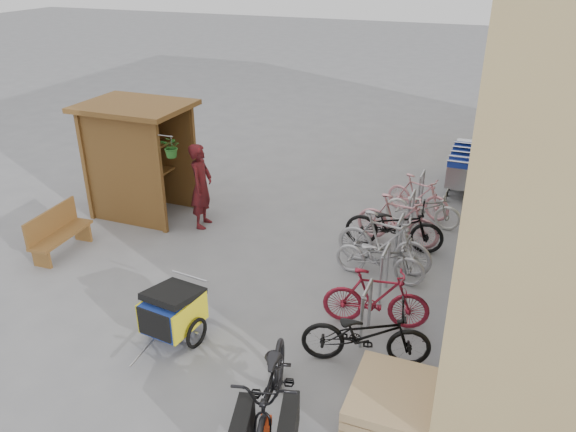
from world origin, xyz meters
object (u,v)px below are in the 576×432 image
(shopping_carts, at_px, (463,163))
(bike_7, at_px, (418,196))
(bike_0, at_px, (366,334))
(person_kiosk, at_px, (201,186))
(bike_6, at_px, (423,207))
(cargo_bike, at_px, (272,392))
(bike_3, at_px, (384,242))
(pallet_stack, at_px, (392,402))
(bike_5, at_px, (398,220))
(bike_1, at_px, (376,298))
(bench, at_px, (58,232))
(bike_4, at_px, (394,226))
(kiosk, at_px, (135,144))
(child_trailer, at_px, (173,310))
(bike_2, at_px, (380,257))

(shopping_carts, xyz_separation_m, bike_7, (-0.71, -1.99, -0.16))
(bike_0, bearing_deg, shopping_carts, -19.20)
(person_kiosk, distance_m, bike_6, 4.54)
(cargo_bike, bearing_deg, bike_3, 70.06)
(bike_0, relative_size, bike_6, 1.14)
(bike_6, bearing_deg, pallet_stack, -171.79)
(bike_5, bearing_deg, bike_3, -175.58)
(bike_6, height_order, bike_7, bike_7)
(pallet_stack, relative_size, bike_6, 0.78)
(person_kiosk, height_order, bike_5, person_kiosk)
(shopping_carts, relative_size, bike_1, 1.44)
(person_kiosk, bearing_deg, bench, 128.00)
(person_kiosk, distance_m, bike_4, 3.90)
(bench, bearing_deg, kiosk, 75.87)
(kiosk, xyz_separation_m, bike_5, (5.42, 0.62, -1.06))
(pallet_stack, bearing_deg, bike_5, 100.79)
(bike_3, relative_size, bike_5, 1.08)
(pallet_stack, height_order, person_kiosk, person_kiosk)
(pallet_stack, bearing_deg, bike_3, 104.56)
(pallet_stack, xyz_separation_m, bike_6, (-0.53, 5.45, 0.20))
(cargo_bike, xyz_separation_m, bike_3, (0.40, 4.14, 0.00))
(child_trailer, bearing_deg, bike_3, 59.09)
(bike_3, distance_m, bike_4, 0.80)
(bike_5, bearing_deg, cargo_bike, -178.17)
(shopping_carts, bearing_deg, pallet_stack, -90.00)
(person_kiosk, bearing_deg, bike_7, -70.36)
(child_trailer, bearing_deg, pallet_stack, 0.59)
(cargo_bike, distance_m, bike_1, 2.52)
(kiosk, bearing_deg, person_kiosk, -2.24)
(kiosk, xyz_separation_m, bike_6, (5.75, 1.58, -1.15))
(pallet_stack, xyz_separation_m, bench, (-6.67, 1.80, 0.23))
(bike_1, bearing_deg, bike_0, 174.21)
(bench, bearing_deg, bike_4, 19.54)
(bike_4, bearing_deg, bike_2, 174.80)
(bike_2, bearing_deg, shopping_carts, -5.98)
(kiosk, height_order, bike_0, kiosk)
(kiosk, distance_m, bike_4, 5.52)
(cargo_bike, xyz_separation_m, bike_2, (0.42, 3.78, -0.11))
(kiosk, height_order, cargo_bike, kiosk)
(bike_0, bearing_deg, bike_1, -10.06)
(bench, height_order, bike_0, bike_0)
(bench, xyz_separation_m, bike_2, (5.79, 1.29, -0.03))
(shopping_carts, bearing_deg, person_kiosk, -139.05)
(pallet_stack, distance_m, cargo_bike, 1.50)
(kiosk, xyz_separation_m, bike_4, (5.40, 0.38, -1.07))
(bike_2, bearing_deg, pallet_stack, -159.77)
(cargo_bike, bearing_deg, bike_5, 70.70)
(bike_1, bearing_deg, bike_7, -9.34)
(bike_6, bearing_deg, bench, 123.44)
(cargo_bike, xyz_separation_m, bike_4, (0.42, 4.94, -0.04))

